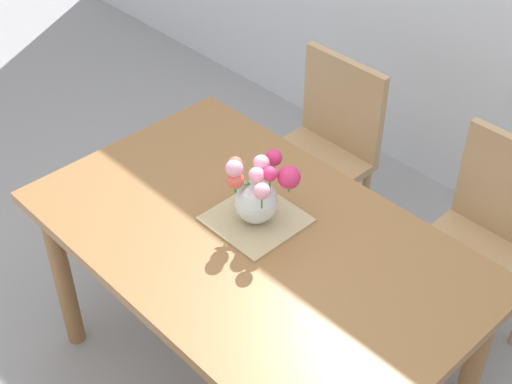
% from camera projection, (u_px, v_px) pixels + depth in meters
% --- Properties ---
extents(ground_plane, '(12.00, 12.00, 0.00)m').
position_uv_depth(ground_plane, '(254.00, 382.00, 2.81)').
color(ground_plane, '#939399').
extents(dining_table, '(1.48, 0.91, 0.77)m').
position_uv_depth(dining_table, '(254.00, 258.00, 2.39)').
color(dining_table, olive).
rests_on(dining_table, ground_plane).
extents(chair_left, '(0.42, 0.42, 0.90)m').
position_uv_depth(chair_left, '(323.00, 146.00, 3.14)').
color(chair_left, tan).
rests_on(chair_left, ground_plane).
extents(chair_right, '(0.42, 0.42, 0.90)m').
position_uv_depth(chair_right, '(486.00, 238.00, 2.68)').
color(chair_right, tan).
rests_on(chair_right, ground_plane).
extents(placemat, '(0.28, 0.28, 0.01)m').
position_uv_depth(placemat, '(256.00, 219.00, 2.38)').
color(placemat, tan).
rests_on(placemat, dining_table).
extents(flower_vase, '(0.20, 0.22, 0.25)m').
position_uv_depth(flower_vase, '(258.00, 192.00, 2.31)').
color(flower_vase, silver).
rests_on(flower_vase, placemat).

